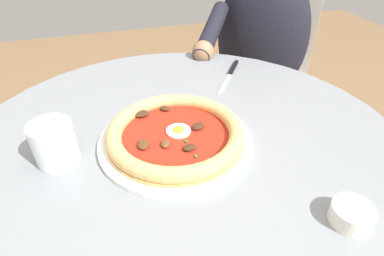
{
  "coord_description": "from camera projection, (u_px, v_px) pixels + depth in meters",
  "views": [
    {
      "loc": [
        0.5,
        -0.13,
        1.14
      ],
      "look_at": [
        -0.02,
        0.03,
        0.75
      ],
      "focal_mm": 29.19,
      "sensor_mm": 36.0,
      "label": 1
    }
  ],
  "objects": [
    {
      "name": "dining_table",
      "position": [
        183.0,
        192.0,
        0.75
      ],
      "size": [
        0.96,
        0.96,
        0.74
      ],
      "color": "gray",
      "rests_on": "ground"
    },
    {
      "name": "pizza_on_plate",
      "position": [
        175.0,
        135.0,
        0.64
      ],
      "size": [
        0.32,
        0.32,
        0.04
      ],
      "color": "white",
      "rests_on": "dining_table"
    },
    {
      "name": "water_glass",
      "position": [
        55.0,
        146.0,
        0.59
      ],
      "size": [
        0.08,
        0.08,
        0.08
      ],
      "color": "silver",
      "rests_on": "dining_table"
    },
    {
      "name": "steak_knife",
      "position": [
        231.0,
        72.0,
        0.92
      ],
      "size": [
        0.18,
        0.13,
        0.01
      ],
      "color": "silver",
      "rests_on": "dining_table"
    },
    {
      "name": "ramekin_capers",
      "position": [
        352.0,
        214.0,
        0.48
      ],
      "size": [
        0.07,
        0.07,
        0.03
      ],
      "color": "white",
      "rests_on": "dining_table"
    },
    {
      "name": "diner_person",
      "position": [
        255.0,
        83.0,
        1.33
      ],
      "size": [
        0.43,
        0.56,
        1.18
      ],
      "color": "#282833",
      "rests_on": "ground"
    },
    {
      "name": "cafe_chair_diner",
      "position": [
        264.0,
        68.0,
        1.43
      ],
      "size": [
        0.58,
        0.58,
        0.89
      ],
      "color": "beige",
      "rests_on": "ground"
    }
  ]
}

